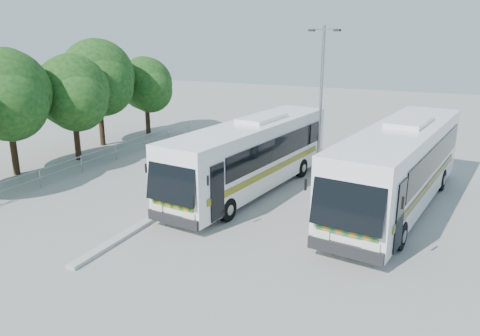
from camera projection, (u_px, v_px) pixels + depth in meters
The scene contains 10 objects.
ground at pixel (213, 219), 20.12m from camera, with size 100.00×100.00×0.00m, color gray.
kerb_divider at pixel (190, 195), 22.76m from camera, with size 0.40×16.00×0.15m, color #B2B2AD.
railing at pixel (93, 156), 27.38m from camera, with size 0.06×22.00×1.00m.
tree_far_b at pixel (7, 93), 25.05m from camera, with size 5.33×5.03×6.96m.
tree_far_c at pixel (73, 92), 28.19m from camera, with size 4.97×4.69×6.49m.
tree_far_d at pixel (98, 76), 31.74m from camera, with size 5.62×5.30×7.33m.
tree_far_e at pixel (147, 84), 35.66m from camera, with size 4.54×4.28×5.92m.
coach_main at pixel (251, 154), 23.17m from camera, with size 4.11×12.66×3.45m.
coach_adjacent at pixel (399, 165), 20.81m from camera, with size 4.55×13.63×3.71m.
lamppost at pixel (321, 94), 25.46m from camera, with size 1.91×0.84×8.06m.
Camera 1 is at (8.80, -16.52, 7.76)m, focal length 35.00 mm.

